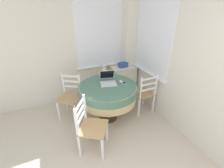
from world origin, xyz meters
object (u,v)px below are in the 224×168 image
object	(u,v)px
computer_mouse	(121,82)
cell_phone	(124,83)
dining_chair_near_back_window	(99,83)
corner_cabinet	(123,80)
dining_chair_near_right_window	(144,94)
dining_chair_left_flank	(70,97)
storage_box	(123,65)
round_dining_table	(108,92)
laptop	(108,80)
dining_chair_camera_near	(91,127)

from	to	relation	value
computer_mouse	cell_phone	world-z (taller)	computer_mouse
dining_chair_near_back_window	corner_cabinet	xyz separation A→B (m)	(0.67, 0.04, -0.07)
computer_mouse	dining_chair_near_right_window	world-z (taller)	dining_chair_near_right_window
dining_chair_near_back_window	dining_chair_left_flank	bearing A→B (deg)	-153.74
dining_chair_near_back_window	dining_chair_left_flank	distance (m)	0.81
dining_chair_near_back_window	dining_chair_near_right_window	bearing A→B (deg)	-50.05
dining_chair_near_back_window	dining_chair_near_right_window	world-z (taller)	same
dining_chair_near_back_window	storage_box	xyz separation A→B (m)	(0.65, 0.01, 0.36)
computer_mouse	dining_chair_near_back_window	world-z (taller)	dining_chair_near_back_window
round_dining_table	cell_phone	size ratio (longest dim) A/B	8.97
laptop	dining_chair_left_flank	xyz separation A→B (m)	(-0.69, 0.32, -0.38)
round_dining_table	computer_mouse	distance (m)	0.31
round_dining_table	cell_phone	bearing A→B (deg)	-10.75
computer_mouse	dining_chair_near_back_window	distance (m)	0.87
round_dining_table	dining_chair_left_flank	distance (m)	0.79
dining_chair_left_flank	storage_box	xyz separation A→B (m)	(1.37, 0.37, 0.36)
computer_mouse	dining_chair_left_flank	bearing A→B (deg)	155.73
dining_chair_camera_near	dining_chair_near_back_window	bearing A→B (deg)	66.20
dining_chair_camera_near	dining_chair_left_flank	bearing A→B (deg)	97.67
round_dining_table	dining_chair_near_right_window	world-z (taller)	dining_chair_near_right_window
dining_chair_near_back_window	storage_box	bearing A→B (deg)	1.31
laptop	storage_box	bearing A→B (deg)	45.46
dining_chair_near_right_window	storage_box	xyz separation A→B (m)	(-0.06, 0.86, 0.36)
computer_mouse	storage_box	world-z (taller)	storage_box
dining_chair_camera_near	storage_box	world-z (taller)	dining_chair_camera_near
dining_chair_near_back_window	dining_chair_camera_near	distance (m)	1.47
computer_mouse	dining_chair_camera_near	world-z (taller)	dining_chair_camera_near
cell_phone	dining_chair_camera_near	bearing A→B (deg)	-148.10
corner_cabinet	storage_box	xyz separation A→B (m)	(-0.03, -0.03, 0.43)
round_dining_table	computer_mouse	xyz separation A→B (m)	(0.26, -0.01, 0.16)
round_dining_table	dining_chair_near_right_window	size ratio (longest dim) A/B	1.23
computer_mouse	dining_chair_near_right_window	bearing A→B (deg)	-7.52
dining_chair_near_right_window	dining_chair_left_flank	bearing A→B (deg)	161.37
computer_mouse	dining_chair_left_flank	size ratio (longest dim) A/B	0.10
dining_chair_left_flank	cell_phone	bearing A→B (deg)	-25.70
round_dining_table	cell_phone	xyz separation A→B (m)	(0.31, -0.06, 0.15)
computer_mouse	storage_box	bearing A→B (deg)	60.00
dining_chair_left_flank	dining_chair_near_right_window	bearing A→B (deg)	-18.63
laptop	corner_cabinet	bearing A→B (deg)	45.61
round_dining_table	dining_chair_left_flank	size ratio (longest dim) A/B	1.23
laptop	storage_box	size ratio (longest dim) A/B	1.81
cell_phone	dining_chair_near_right_window	bearing A→B (deg)	-1.97
dining_chair_near_back_window	dining_chair_left_flank	world-z (taller)	same
dining_chair_near_back_window	computer_mouse	bearing A→B (deg)	-75.92
laptop	storage_box	world-z (taller)	laptop
dining_chair_near_right_window	corner_cabinet	distance (m)	0.89
dining_chair_camera_near	dining_chair_left_flank	distance (m)	1.00
dining_chair_camera_near	cell_phone	bearing A→B (deg)	31.90
laptop	storage_box	distance (m)	0.97
computer_mouse	cell_phone	distance (m)	0.07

